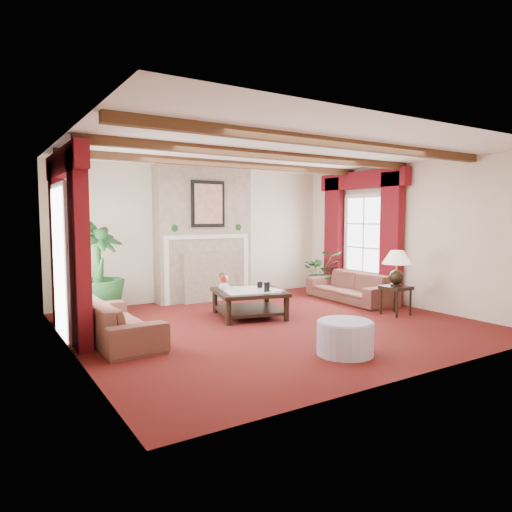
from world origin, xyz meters
TOP-DOWN VIEW (x-y plane):
  - floor at (0.00, 0.00)m, footprint 6.00×6.00m
  - ceiling at (0.00, 0.00)m, footprint 6.00×6.00m
  - back_wall at (0.00, 2.75)m, footprint 6.00×0.02m
  - left_wall at (-3.00, 0.00)m, footprint 0.02×5.50m
  - right_wall at (3.00, 0.00)m, footprint 0.02×5.50m
  - ceiling_beams at (0.00, 0.00)m, footprint 6.00×3.00m
  - fireplace at (0.00, 2.55)m, footprint 2.00×0.52m
  - french_door_left at (-2.97, 1.00)m, footprint 0.10×1.10m
  - french_door_right at (2.97, 1.00)m, footprint 0.10×1.10m
  - curtains_left at (-2.86, 1.00)m, footprint 0.20×2.40m
  - curtains_right at (2.86, 1.00)m, footprint 0.20×2.40m
  - sofa_left at (-2.37, 0.35)m, footprint 1.96×0.66m
  - sofa_right at (2.42, 0.81)m, footprint 2.04×0.77m
  - potted_palm at (-2.28, 1.89)m, footprint 2.37×2.44m
  - small_plant at (2.54, 1.84)m, footprint 1.60×1.63m
  - coffee_table at (-0.06, 0.67)m, footprint 1.35×1.35m
  - side_table at (2.18, -0.55)m, footprint 0.46×0.46m
  - ottoman at (-0.14, -1.77)m, footprint 0.70×0.70m
  - table_lamp at (2.18, -0.55)m, footprint 0.50×0.50m
  - flower_vase at (-0.41, 0.91)m, footprint 0.24×0.25m
  - book at (0.15, 0.37)m, footprint 0.23×0.03m
  - photo_frame_a at (0.08, 0.33)m, footprint 0.13×0.05m
  - photo_frame_b at (0.20, 0.73)m, footprint 0.09×0.04m

SIDE VIEW (x-z plane):
  - floor at x=0.00m, z-range 0.00..0.00m
  - ottoman at x=-0.14m, z-range 0.00..0.41m
  - coffee_table at x=-0.06m, z-range 0.00..0.46m
  - side_table at x=2.18m, z-range 0.00..0.51m
  - small_plant at x=2.54m, z-range 0.00..0.75m
  - sofa_left at x=-2.37m, z-range 0.00..0.76m
  - sofa_right at x=2.42m, z-range 0.00..0.77m
  - potted_palm at x=-2.28m, z-range 0.00..0.91m
  - photo_frame_b at x=0.20m, z-range 0.46..0.57m
  - photo_frame_a at x=0.08m, z-range 0.46..0.62m
  - flower_vase at x=-0.41m, z-range 0.46..0.63m
  - book at x=0.15m, z-range 0.46..0.77m
  - table_lamp at x=2.18m, z-range 0.51..1.14m
  - back_wall at x=0.00m, z-range 0.00..2.70m
  - left_wall at x=-3.00m, z-range 0.00..2.70m
  - right_wall at x=3.00m, z-range 0.00..2.70m
  - french_door_left at x=-2.97m, z-range 1.05..3.21m
  - french_door_right at x=2.97m, z-range 1.05..3.21m
  - curtains_left at x=-2.86m, z-range 1.28..3.83m
  - curtains_right at x=2.86m, z-range 1.28..3.83m
  - ceiling_beams at x=0.00m, z-range 2.58..2.70m
  - ceiling at x=0.00m, z-range 2.70..2.70m
  - fireplace at x=0.00m, z-range 1.35..4.05m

